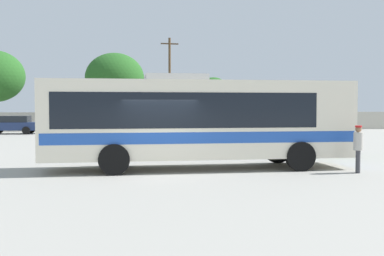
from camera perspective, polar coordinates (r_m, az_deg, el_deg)
name	(u,v)px	position (r m, az deg, el deg)	size (l,w,h in m)	color
ground_plane	(146,148)	(26.31, -5.50, -2.40)	(300.00, 300.00, 0.00)	gray
perimeter_wall	(136,121)	(45.77, -6.68, 0.79)	(80.00, 0.30, 1.75)	#B2AD9E
coach_bus_cream_blue	(195,119)	(17.45, 0.36, 1.13)	(11.14, 2.85, 3.43)	silver
attendant_by_bus_door	(358,146)	(17.34, 19.13, -2.03)	(0.45, 0.45, 1.62)	#38383D
vendor_umbrella_secondary_green	(328,119)	(22.77, 15.89, 1.07)	(2.10, 2.10, 2.05)	gray
parked_car_leftmost_dark_blue	(13,124)	(42.54, -20.48, 0.41)	(4.32, 2.13, 1.51)	navy
parked_car_second_red	(89,124)	(41.91, -12.14, 0.50)	(4.07, 2.09, 1.53)	red
parked_car_third_red	(162,124)	(40.97, -3.62, 0.49)	(4.33, 2.13, 1.51)	red
utility_pole_near	(170,82)	(48.83, -2.67, 5.51)	(1.80, 0.28, 9.21)	#4C3823
roadside_tree_midleft	(115,78)	(48.75, -9.17, 5.88)	(5.85, 5.85, 7.62)	brown
roadside_tree_midright	(213,90)	(52.76, 2.56, 4.48)	(3.32, 3.32, 5.48)	brown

